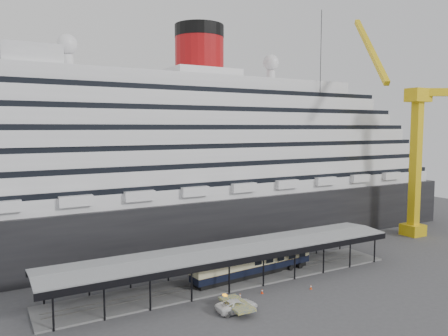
# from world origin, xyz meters

# --- Properties ---
(ground) EXTENTS (200.00, 200.00, 0.00)m
(ground) POSITION_xyz_m (0.00, 0.00, 0.00)
(ground) COLOR #3E3E41
(ground) RESTS_ON ground
(cruise_ship) EXTENTS (130.00, 30.00, 43.90)m
(cruise_ship) POSITION_xyz_m (0.05, 32.00, 18.35)
(cruise_ship) COLOR black
(cruise_ship) RESTS_ON ground
(platform_canopy) EXTENTS (56.00, 9.18, 5.30)m
(platform_canopy) POSITION_xyz_m (0.00, 5.00, 2.36)
(platform_canopy) COLOR slate
(platform_canopy) RESTS_ON ground
(crane_yellow) EXTENTS (23.83, 18.78, 47.60)m
(crane_yellow) POSITION_xyz_m (47.06, 10.54, 19.96)
(crane_yellow) COLOR gold
(crane_yellow) RESTS_ON ground
(port_truck) EXTENTS (5.53, 2.76, 1.50)m
(port_truck) POSITION_xyz_m (-5.04, -4.73, 0.75)
(port_truck) COLOR white
(port_truck) RESTS_ON ground
(pullman_carriage) EXTENTS (21.53, 4.52, 20.99)m
(pullman_carriage) POSITION_xyz_m (3.81, 5.00, 2.56)
(pullman_carriage) COLOR black
(pullman_carriage) RESTS_ON ground
(traffic_cone_left) EXTENTS (0.55, 0.55, 0.85)m
(traffic_cone_left) POSITION_xyz_m (-2.63, -1.55, 0.42)
(traffic_cone_left) COLOR #DB460C
(traffic_cone_left) RESTS_ON ground
(traffic_cone_mid) EXTENTS (0.36, 0.36, 0.69)m
(traffic_cone_mid) POSITION_xyz_m (1.08, -1.41, 0.34)
(traffic_cone_mid) COLOR #F6360D
(traffic_cone_mid) RESTS_ON ground
(traffic_cone_right) EXTENTS (0.42, 0.42, 0.67)m
(traffic_cone_right) POSITION_xyz_m (8.10, -3.50, 0.33)
(traffic_cone_right) COLOR #DF420C
(traffic_cone_right) RESTS_ON ground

